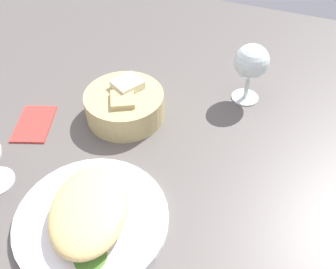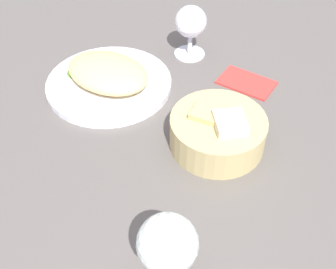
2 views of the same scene
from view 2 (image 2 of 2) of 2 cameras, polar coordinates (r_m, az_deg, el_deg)
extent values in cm
cube|color=#59534F|center=(78.73, -0.70, 0.63)|extent=(140.00, 140.00, 2.00)
cylinder|color=white|center=(87.34, -7.89, 6.75)|extent=(25.19, 25.19, 1.40)
ellipsoid|color=#EBC77B|center=(85.64, -8.07, 8.26)|extent=(20.73, 17.54, 4.31)
cone|color=#487B2B|center=(89.99, -11.84, 8.39)|extent=(5.08, 5.08, 1.00)
cylinder|color=tan|center=(73.10, 6.65, 0.31)|extent=(16.38, 16.38, 5.85)
cube|color=beige|center=(70.79, 8.17, 0.38)|extent=(7.27, 7.05, 5.56)
cube|color=tan|center=(72.75, 5.21, 1.68)|extent=(6.81, 6.60, 5.20)
sphere|color=silver|center=(51.10, -0.07, -14.42)|extent=(7.44, 7.44, 7.44)
cylinder|color=silver|center=(96.38, 2.89, 10.84)|extent=(6.77, 6.77, 0.60)
cylinder|color=silver|center=(95.10, 2.95, 12.02)|extent=(1.00, 1.00, 4.11)
sphere|color=silver|center=(92.32, 3.07, 14.88)|extent=(6.77, 6.77, 6.77)
cube|color=red|center=(89.05, 10.46, 6.98)|extent=(12.75, 10.39, 0.80)
camera|label=1|loc=(0.89, -40.97, 36.46)|focal=39.80mm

